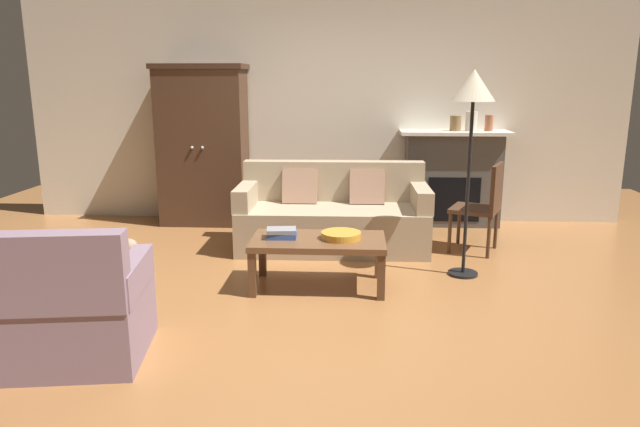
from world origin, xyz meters
TOP-DOWN VIEW (x-y plane):
  - ground_plane at (0.00, 0.00)m, footprint 9.60×9.60m
  - back_wall at (0.00, 2.55)m, footprint 7.20×0.10m
  - fireplace at (1.55, 2.30)m, footprint 1.26×0.48m
  - armoire at (-1.40, 2.22)m, footprint 1.06×0.57m
  - couch at (0.18, 1.25)m, footprint 1.93×0.88m
  - coffee_table at (0.10, 0.06)m, footprint 1.10×0.60m
  - fruit_bowl at (0.29, 0.06)m, footprint 0.33×0.33m
  - book_stack at (-0.20, 0.06)m, footprint 0.26×0.19m
  - mantel_vase_bronze at (1.55, 2.28)m, footprint 0.13×0.13m
  - mantel_vase_cream at (1.73, 2.28)m, footprint 0.13×0.13m
  - mantel_vase_terracotta at (1.93, 2.28)m, footprint 0.09×0.09m
  - armchair_near_left at (-1.29, -1.31)m, footprint 0.87×0.87m
  - side_chair_wooden at (1.68, 1.17)m, footprint 0.58×0.58m
  - floor_lamp at (1.37, 0.44)m, footprint 0.36×0.36m
  - dog at (-1.71, 0.15)m, footprint 0.55×0.32m

SIDE VIEW (x-z plane):
  - ground_plane at x=0.00m, z-range 0.00..0.00m
  - dog at x=-1.71m, z-range 0.05..0.44m
  - armchair_near_left at x=-1.29m, z-range -0.12..0.76m
  - couch at x=0.18m, z-range -0.11..0.75m
  - coffee_table at x=0.10m, z-range 0.16..0.58m
  - fruit_bowl at x=0.29m, z-range 0.42..0.48m
  - book_stack at x=-0.20m, z-range 0.42..0.50m
  - side_chair_wooden at x=1.68m, z-range 0.06..0.96m
  - fireplace at x=1.55m, z-range 0.01..1.13m
  - armoire at x=-1.40m, z-range 0.00..1.88m
  - mantel_vase_bronze at x=1.55m, z-range 1.12..1.30m
  - mantel_vase_terracotta at x=1.93m, z-range 1.12..1.30m
  - mantel_vase_cream at x=1.73m, z-range 1.12..1.34m
  - back_wall at x=0.00m, z-range 0.00..2.80m
  - floor_lamp at x=1.37m, z-range 0.65..2.43m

